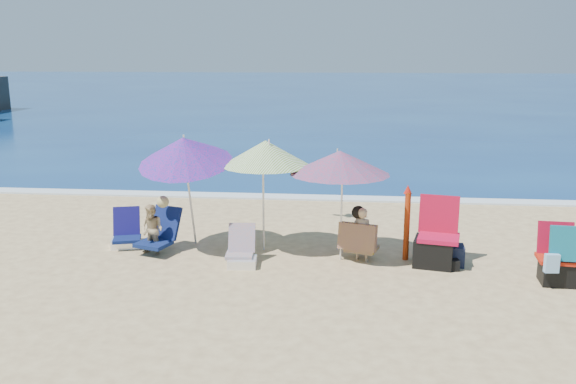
# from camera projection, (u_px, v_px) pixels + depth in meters

# --- Properties ---
(ground) EXTENTS (120.00, 120.00, 0.00)m
(ground) POSITION_uv_depth(u_px,v_px,m) (301.00, 276.00, 9.48)
(ground) COLOR #D8BC84
(ground) RESTS_ON ground
(sea) EXTENTS (120.00, 80.00, 0.12)m
(sea) POSITION_uv_depth(u_px,v_px,m) (341.00, 90.00, 53.12)
(sea) COLOR navy
(sea) RESTS_ON ground
(foam) EXTENTS (120.00, 0.50, 0.04)m
(foam) POSITION_uv_depth(u_px,v_px,m) (318.00, 198.00, 14.42)
(foam) COLOR white
(foam) RESTS_ON ground
(umbrella_turquoise) EXTENTS (1.91, 1.91, 1.86)m
(umbrella_turquoise) POSITION_uv_depth(u_px,v_px,m) (340.00, 162.00, 9.90)
(umbrella_turquoise) COLOR silver
(umbrella_turquoise) RESTS_ON ground
(umbrella_striped) EXTENTS (1.96, 1.96, 1.97)m
(umbrella_striped) POSITION_uv_depth(u_px,v_px,m) (266.00, 153.00, 10.26)
(umbrella_striped) COLOR silver
(umbrella_striped) RESTS_ON ground
(umbrella_blue) EXTENTS (1.71, 1.76, 2.17)m
(umbrella_blue) POSITION_uv_depth(u_px,v_px,m) (184.00, 150.00, 10.24)
(umbrella_blue) COLOR silver
(umbrella_blue) RESTS_ON ground
(furled_umbrella) EXTENTS (0.14, 0.14, 1.27)m
(furled_umbrella) POSITION_uv_depth(u_px,v_px,m) (407.00, 219.00, 10.09)
(furled_umbrella) COLOR #9D2D0B
(furled_umbrella) RESTS_ON ground
(chair_navy) EXTENTS (0.63, 0.72, 0.67)m
(chair_navy) POSITION_uv_depth(u_px,v_px,m) (126.00, 236.00, 10.91)
(chair_navy) COLOR #0D1A4D
(chair_navy) RESTS_ON ground
(chair_rainbow) EXTENTS (0.54, 0.63, 0.63)m
(chair_rainbow) POSITION_uv_depth(u_px,v_px,m) (242.00, 255.00, 9.97)
(chair_rainbow) COLOR #E97552
(chair_rainbow) RESTS_ON ground
(camp_chair_left) EXTENTS (0.79, 0.77, 1.11)m
(camp_chair_left) POSITION_uv_depth(u_px,v_px,m) (435.00, 245.00, 9.92)
(camp_chair_left) COLOR #BB0D34
(camp_chair_left) RESTS_ON ground
(camp_chair_right) EXTENTS (0.59, 0.64, 0.94)m
(camp_chair_right) POSITION_uv_depth(u_px,v_px,m) (558.00, 262.00, 9.11)
(camp_chair_right) COLOR red
(camp_chair_right) RESTS_ON ground
(person_center) EXTENTS (0.71, 0.62, 0.91)m
(person_center) POSITION_uv_depth(u_px,v_px,m) (360.00, 235.00, 10.10)
(person_center) COLOR tan
(person_center) RESTS_ON ground
(person_left) EXTENTS (0.75, 0.87, 0.97)m
(person_left) POSITION_uv_depth(u_px,v_px,m) (154.00, 229.00, 10.46)
(person_left) COLOR tan
(person_left) RESTS_ON ground
(bag_black_a) EXTENTS (0.31, 0.27, 0.20)m
(bag_black_a) POSITION_uv_depth(u_px,v_px,m) (243.00, 241.00, 10.90)
(bag_black_a) COLOR black
(bag_black_a) RESTS_ON ground
(bag_navy_b) EXTENTS (0.46, 0.36, 0.33)m
(bag_navy_b) POSITION_uv_depth(u_px,v_px,m) (450.00, 255.00, 9.96)
(bag_navy_b) COLOR #181F36
(bag_navy_b) RESTS_ON ground
(bag_black_b) EXTENTS (0.24, 0.18, 0.18)m
(bag_black_b) POSITION_uv_depth(u_px,v_px,m) (451.00, 265.00, 9.72)
(bag_black_b) COLOR black
(bag_black_b) RESTS_ON ground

